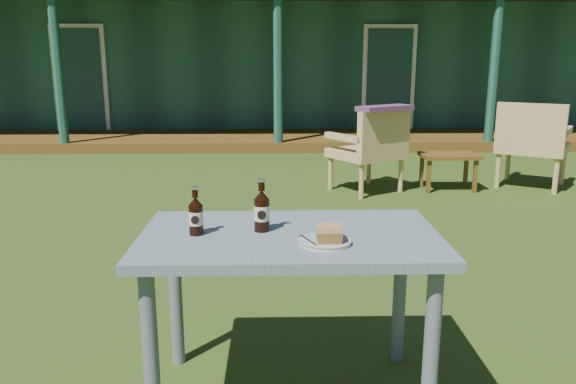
{
  "coord_description": "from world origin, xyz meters",
  "views": [
    {
      "loc": [
        -0.06,
        -3.75,
        1.4
      ],
      "look_at": [
        0.0,
        -1.3,
        0.82
      ],
      "focal_mm": 35.0,
      "sensor_mm": 36.0,
      "label": 1
    }
  ],
  "objects_px": {
    "plate": "(325,241)",
    "cola_bottle_far": "(196,216)",
    "cake_slice": "(329,233)",
    "armchair_left": "(372,146)",
    "cafe_table": "(290,257)",
    "side_table": "(449,159)",
    "cola_bottle_near": "(262,210)",
    "armchair_right": "(532,140)"
  },
  "relations": [
    {
      "from": "plate",
      "to": "side_table",
      "type": "xyz_separation_m",
      "value": [
        1.71,
        3.95,
        -0.39
      ]
    },
    {
      "from": "plate",
      "to": "armchair_left",
      "type": "height_order",
      "value": "armchair_left"
    },
    {
      "from": "cafe_table",
      "to": "armchair_left",
      "type": "xyz_separation_m",
      "value": [
        0.97,
        3.73,
        -0.12
      ]
    },
    {
      "from": "cafe_table",
      "to": "armchair_left",
      "type": "height_order",
      "value": "armchair_left"
    },
    {
      "from": "plate",
      "to": "cake_slice",
      "type": "relative_size",
      "value": 2.22
    },
    {
      "from": "plate",
      "to": "cola_bottle_far",
      "type": "bearing_deg",
      "value": 166.28
    },
    {
      "from": "armchair_right",
      "to": "cola_bottle_far",
      "type": "bearing_deg",
      "value": -128.82
    },
    {
      "from": "plate",
      "to": "cake_slice",
      "type": "bearing_deg",
      "value": -43.57
    },
    {
      "from": "cola_bottle_far",
      "to": "cafe_table",
      "type": "bearing_deg",
      "value": 0.7
    },
    {
      "from": "cafe_table",
      "to": "plate",
      "type": "height_order",
      "value": "plate"
    },
    {
      "from": "armchair_left",
      "to": "side_table",
      "type": "bearing_deg",
      "value": 6.43
    },
    {
      "from": "cafe_table",
      "to": "cake_slice",
      "type": "xyz_separation_m",
      "value": [
        0.14,
        -0.14,
        0.15
      ]
    },
    {
      "from": "cake_slice",
      "to": "armchair_left",
      "type": "relative_size",
      "value": 0.1
    },
    {
      "from": "cafe_table",
      "to": "plate",
      "type": "relative_size",
      "value": 5.88
    },
    {
      "from": "plate",
      "to": "cola_bottle_far",
      "type": "height_order",
      "value": "cola_bottle_far"
    },
    {
      "from": "side_table",
      "to": "cola_bottle_near",
      "type": "bearing_deg",
      "value": -117.25
    },
    {
      "from": "cola_bottle_far",
      "to": "side_table",
      "type": "xyz_separation_m",
      "value": [
        2.21,
        3.83,
        -0.46
      ]
    },
    {
      "from": "cola_bottle_near",
      "to": "cafe_table",
      "type": "bearing_deg",
      "value": -18.79
    },
    {
      "from": "cafe_table",
      "to": "armchair_right",
      "type": "relative_size",
      "value": 1.27
    },
    {
      "from": "plate",
      "to": "cake_slice",
      "type": "xyz_separation_m",
      "value": [
        0.01,
        -0.01,
        0.04
      ]
    },
    {
      "from": "plate",
      "to": "cafe_table",
      "type": "bearing_deg",
      "value": 135.56
    },
    {
      "from": "plate",
      "to": "side_table",
      "type": "height_order",
      "value": "plate"
    },
    {
      "from": "armchair_left",
      "to": "armchair_right",
      "type": "bearing_deg",
      "value": 5.6
    },
    {
      "from": "cake_slice",
      "to": "armchair_left",
      "type": "distance_m",
      "value": 3.96
    },
    {
      "from": "cola_bottle_far",
      "to": "side_table",
      "type": "bearing_deg",
      "value": 60.0
    },
    {
      "from": "plate",
      "to": "armchair_left",
      "type": "relative_size",
      "value": 0.23
    },
    {
      "from": "cafe_table",
      "to": "cola_bottle_far",
      "type": "xyz_separation_m",
      "value": [
        -0.37,
        -0.0,
        0.18
      ]
    },
    {
      "from": "cafe_table",
      "to": "armchair_left",
      "type": "relative_size",
      "value": 1.35
    },
    {
      "from": "side_table",
      "to": "cola_bottle_far",
      "type": "bearing_deg",
      "value": -120.0
    },
    {
      "from": "cola_bottle_near",
      "to": "armchair_left",
      "type": "bearing_deg",
      "value": 73.59
    },
    {
      "from": "plate",
      "to": "cake_slice",
      "type": "height_order",
      "value": "cake_slice"
    },
    {
      "from": "cafe_table",
      "to": "cake_slice",
      "type": "relative_size",
      "value": 13.04
    },
    {
      "from": "cafe_table",
      "to": "side_table",
      "type": "height_order",
      "value": "cafe_table"
    },
    {
      "from": "cafe_table",
      "to": "armchair_right",
      "type": "bearing_deg",
      "value": 54.62
    },
    {
      "from": "cafe_table",
      "to": "cake_slice",
      "type": "bearing_deg",
      "value": -44.36
    },
    {
      "from": "plate",
      "to": "side_table",
      "type": "bearing_deg",
      "value": 66.62
    },
    {
      "from": "cake_slice",
      "to": "armchair_left",
      "type": "height_order",
      "value": "armchair_left"
    },
    {
      "from": "cake_slice",
      "to": "side_table",
      "type": "height_order",
      "value": "cake_slice"
    },
    {
      "from": "plate",
      "to": "cola_bottle_far",
      "type": "relative_size",
      "value": 1.05
    },
    {
      "from": "plate",
      "to": "side_table",
      "type": "distance_m",
      "value": 4.32
    },
    {
      "from": "cafe_table",
      "to": "armchair_right",
      "type": "distance_m",
      "value": 4.79
    },
    {
      "from": "plate",
      "to": "cola_bottle_near",
      "type": "relative_size",
      "value": 0.95
    }
  ]
}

